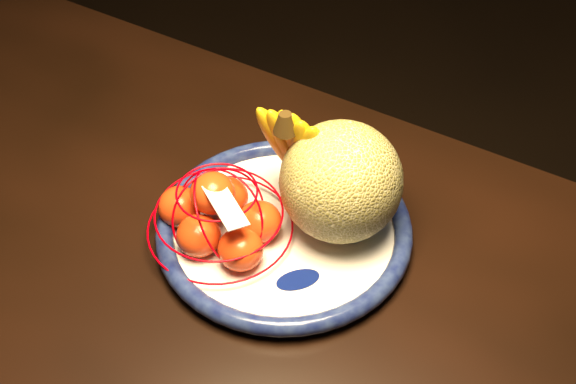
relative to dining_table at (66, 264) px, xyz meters
The scene contains 6 objects.
dining_table is the anchor object (origin of this frame).
fruit_bowl 0.31m from the dining_table, 26.03° to the left, with size 0.32×0.32×0.03m.
cantaloupe 0.40m from the dining_table, 28.05° to the left, with size 0.15×0.15×0.15m, color olive.
banana_bunch 0.36m from the dining_table, 37.31° to the left, with size 0.11×0.10×0.17m.
mandarin_bag 0.25m from the dining_table, 23.04° to the left, with size 0.23×0.23×0.11m.
price_tag 0.29m from the dining_table, 16.95° to the left, with size 0.07×0.03×0.00m, color white.
Camera 1 is at (0.50, -0.45, 1.39)m, focal length 45.00 mm.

